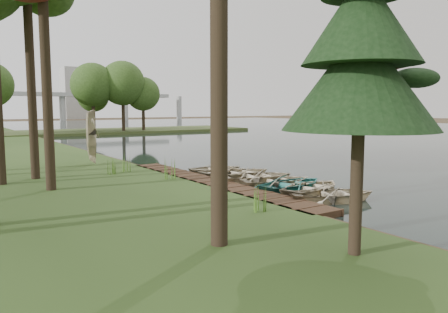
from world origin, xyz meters
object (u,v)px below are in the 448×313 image
rowboat_1 (313,186)px  boardwalk (210,184)px  rowboat_2 (293,183)px  stored_rowboat (94,159)px  rowboat_0 (333,192)px  pine_tree (361,47)px

rowboat_1 → boardwalk: bearing=18.1°
boardwalk → rowboat_2: bearing=-51.4°
rowboat_1 → stored_rowboat: bearing=7.4°
rowboat_0 → pine_tree: pine_tree is taller
boardwalk → rowboat_1: rowboat_1 is taller
stored_rowboat → pine_tree: (0.05, -21.43, 4.82)m
pine_tree → stored_rowboat: bearing=90.1°
rowboat_1 → stored_rowboat: stored_rowboat is taller
rowboat_1 → pine_tree: bearing=127.3°
boardwalk → pine_tree: (-2.80, -11.48, 5.34)m
rowboat_1 → rowboat_2: (-0.17, 1.16, 0.00)m
pine_tree → boardwalk: bearing=76.3°
rowboat_1 → stored_rowboat: size_ratio=1.07×
rowboat_1 → rowboat_2: size_ratio=1.00×
boardwalk → rowboat_1: bearing=-57.8°
rowboat_2 → boardwalk: bearing=31.5°
rowboat_0 → rowboat_2: (0.25, 2.71, 0.01)m
rowboat_0 → stored_rowboat: 16.80m
rowboat_0 → boardwalk: bearing=45.8°
rowboat_0 → rowboat_2: bearing=18.8°
rowboat_2 → pine_tree: pine_tree is taller
rowboat_0 → pine_tree: 9.07m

